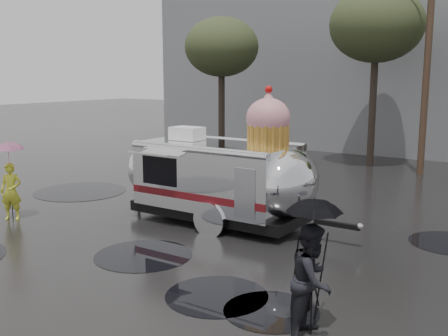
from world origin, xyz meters
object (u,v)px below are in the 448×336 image
Objects in this scene: airstream_trailer at (221,174)px; person_right at (312,280)px; person_left at (11,191)px; tripod at (309,261)px.

person_right is at bearing -43.33° from airstream_trailer.
person_left is 1.06× the size of tripod.
airstream_trailer is at bearing 153.44° from tripod.
person_left is at bearing 74.41° from person_right.
tripod is (-0.40, 0.76, 0.01)m from person_right.
person_left is at bearing -170.33° from tripod.
tripod is (9.76, -0.75, 0.10)m from person_left.
person_left is 10.28m from person_right.
airstream_trailer reaches higher than person_right.
airstream_trailer is at bearing -4.01° from person_left.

